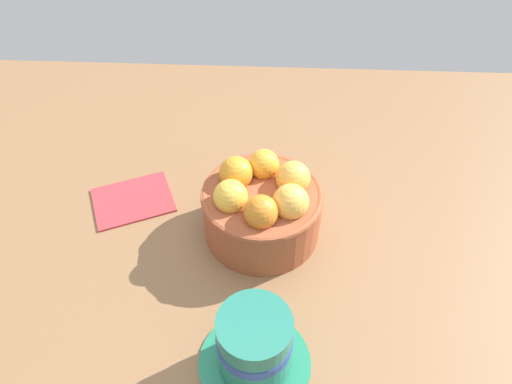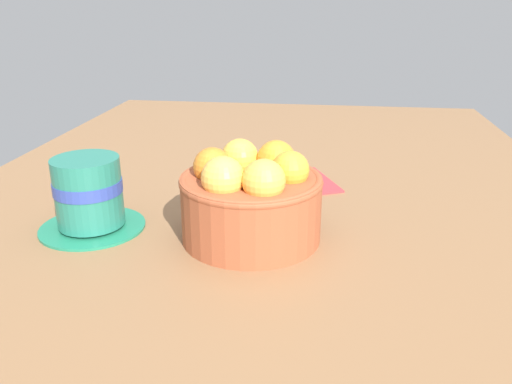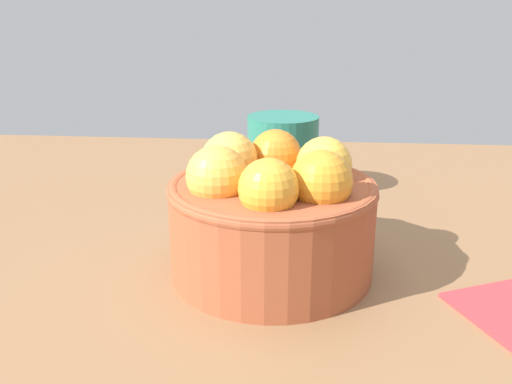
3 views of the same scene
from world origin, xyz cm
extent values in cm
cube|color=brown|center=(0.00, 0.00, -2.05)|extent=(153.56, 86.26, 4.10)
cylinder|color=#9E4C2D|center=(0.00, 0.00, 3.61)|extent=(15.36, 15.36, 7.22)
torus|color=#9E4C2D|center=(0.00, 0.00, 6.82)|extent=(15.56, 15.56, 1.00)
sphere|color=gold|center=(-0.32, -4.20, 8.19)|extent=(4.08, 4.08, 4.08)
sphere|color=orange|center=(3.48, -2.38, 8.19)|extent=(4.38, 4.38, 4.38)
sphere|color=yellow|center=(3.80, 1.82, 8.19)|extent=(4.26, 4.26, 4.26)
sphere|color=orange|center=(0.32, 4.20, 8.19)|extent=(4.18, 4.18, 4.18)
sphere|color=#F7B249|center=(-3.48, 2.38, 8.19)|extent=(4.47, 4.47, 4.47)
sphere|color=#F9AB43|center=(-3.80, -1.82, 8.19)|extent=(4.42, 4.42, 4.42)
cylinder|color=#1F7A59|center=(-0.49, 18.69, 0.30)|extent=(12.08, 12.08, 0.60)
cylinder|color=#237260|center=(-0.49, 18.69, 4.57)|extent=(7.56, 7.56, 7.94)
cylinder|color=#2D4299|center=(-0.49, 18.69, 5.23)|extent=(7.72, 7.72, 1.43)
camera|label=1|loc=(-1.27, 40.75, 48.11)|focal=32.44mm
camera|label=2|loc=(-51.83, -7.44, 25.41)|focal=36.23mm
camera|label=3|loc=(2.21, -38.25, 19.68)|focal=38.45mm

